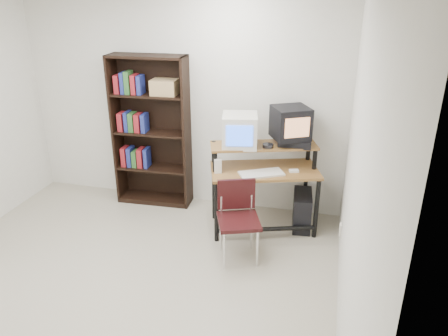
% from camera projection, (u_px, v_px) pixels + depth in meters
% --- Properties ---
extents(floor, '(4.00, 4.00, 0.01)m').
position_uv_depth(floor, '(114.00, 293.00, 4.03)').
color(floor, '#ADA58F').
rests_on(floor, ground).
extents(back_wall, '(4.00, 0.01, 2.60)m').
position_uv_depth(back_wall, '(181.00, 102.00, 5.30)').
color(back_wall, silver).
rests_on(back_wall, floor).
extents(right_wall, '(0.01, 4.00, 2.60)m').
position_uv_depth(right_wall, '(355.00, 189.00, 3.06)').
color(right_wall, silver).
rests_on(right_wall, floor).
extents(computer_desk, '(1.30, 0.93, 0.98)m').
position_uv_depth(computer_desk, '(264.00, 172.00, 4.86)').
color(computer_desk, brown).
rests_on(computer_desk, floor).
extents(crt_monitor, '(0.44, 0.44, 0.36)m').
position_uv_depth(crt_monitor, '(240.00, 130.00, 4.76)').
color(crt_monitor, beige).
rests_on(crt_monitor, computer_desk).
extents(vcr, '(0.38, 0.29, 0.08)m').
position_uv_depth(vcr, '(294.00, 142.00, 4.82)').
color(vcr, black).
rests_on(vcr, computer_desk).
extents(crt_tv, '(0.50, 0.49, 0.35)m').
position_uv_depth(crt_tv, '(291.00, 123.00, 4.76)').
color(crt_tv, black).
rests_on(crt_tv, vcr).
extents(cd_spindle, '(0.16, 0.16, 0.05)m').
position_uv_depth(cd_spindle, '(268.00, 146.00, 4.74)').
color(cd_spindle, '#26262B').
rests_on(cd_spindle, computer_desk).
extents(keyboard, '(0.51, 0.41, 0.03)m').
position_uv_depth(keyboard, '(261.00, 174.00, 4.69)').
color(keyboard, beige).
rests_on(keyboard, computer_desk).
extents(mousepad, '(0.23, 0.20, 0.01)m').
position_uv_depth(mousepad, '(292.00, 172.00, 4.77)').
color(mousepad, black).
rests_on(mousepad, computer_desk).
extents(mouse, '(0.11, 0.09, 0.03)m').
position_uv_depth(mouse, '(294.00, 171.00, 4.75)').
color(mouse, white).
rests_on(mouse, mousepad).
extents(desk_speaker, '(0.10, 0.10, 0.17)m').
position_uv_depth(desk_speaker, '(218.00, 166.00, 4.71)').
color(desk_speaker, beige).
rests_on(desk_speaker, computer_desk).
extents(pc_tower, '(0.24, 0.47, 0.42)m').
position_uv_depth(pc_tower, '(302.00, 210.00, 5.04)').
color(pc_tower, black).
rests_on(pc_tower, floor).
extents(school_chair, '(0.52, 0.52, 0.81)m').
position_uv_depth(school_chair, '(238.00, 212.00, 4.40)').
color(school_chair, black).
rests_on(school_chair, floor).
extents(bookshelf, '(0.95, 0.36, 1.87)m').
position_uv_depth(bookshelf, '(152.00, 130.00, 5.39)').
color(bookshelf, black).
rests_on(bookshelf, floor).
extents(wall_outlet, '(0.02, 0.08, 0.12)m').
position_uv_depth(wall_outlet, '(340.00, 229.00, 4.48)').
color(wall_outlet, beige).
rests_on(wall_outlet, right_wall).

